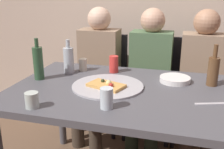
{
  "coord_description": "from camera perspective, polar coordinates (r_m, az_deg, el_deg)",
  "views": [
    {
      "loc": [
        0.31,
        -1.49,
        1.33
      ],
      "look_at": [
        -0.13,
        0.11,
        0.79
      ],
      "focal_mm": 42.63,
      "sensor_mm": 36.0,
      "label": 1
    }
  ],
  "objects": [
    {
      "name": "guest_in_beanie",
      "position": [
        2.32,
        7.97,
        0.72
      ],
      "size": [
        0.36,
        0.56,
        1.17
      ],
      "rotation": [
        0.0,
        0.0,
        3.14
      ],
      "color": "#4C6B47",
      "rests_on": "ground_plane"
    },
    {
      "name": "guest_in_sweater",
      "position": [
        2.42,
        -3.29,
        1.63
      ],
      "size": [
        0.36,
        0.56,
        1.17
      ],
      "rotation": [
        0.0,
        0.0,
        3.14
      ],
      "color": "#937A60",
      "rests_on": "ground_plane"
    },
    {
      "name": "wine_glass",
      "position": [
        1.36,
        -1.17,
        -5.1
      ],
      "size": [
        0.07,
        0.07,
        0.11
      ],
      "primitive_type": "cylinder",
      "color": "silver",
      "rests_on": "dining_table"
    },
    {
      "name": "chair_right",
      "position": [
        2.49,
        18.26,
        -1.91
      ],
      "size": [
        0.44,
        0.44,
        0.9
      ],
      "rotation": [
        0.0,
        0.0,
        3.14
      ],
      "color": "black",
      "rests_on": "ground_plane"
    },
    {
      "name": "soda_can",
      "position": [
        1.94,
        0.39,
        2.24
      ],
      "size": [
        0.07,
        0.07,
        0.12
      ],
      "primitive_type": "cylinder",
      "color": "red",
      "rests_on": "dining_table"
    },
    {
      "name": "water_bottle",
      "position": [
        1.95,
        -9.29,
        3.17
      ],
      "size": [
        0.07,
        0.07,
        0.24
      ],
      "color": "#B2BCC1",
      "rests_on": "dining_table"
    },
    {
      "name": "table_knife",
      "position": [
        1.53,
        21.28,
        -5.85
      ],
      "size": [
        0.21,
        0.09,
        0.01
      ],
      "primitive_type": "cube",
      "rotation": [
        0.0,
        0.0,
        3.47
      ],
      "color": "#B7B7BC",
      "rests_on": "dining_table"
    },
    {
      "name": "plate_stack",
      "position": [
        1.8,
        13.34,
        -1.02
      ],
      "size": [
        0.2,
        0.2,
        0.03
      ],
      "primitive_type": "cylinder",
      "color": "white",
      "rests_on": "dining_table"
    },
    {
      "name": "chair_middle",
      "position": [
        2.5,
        8.32,
        -1.07
      ],
      "size": [
        0.44,
        0.44,
        0.9
      ],
      "rotation": [
        0.0,
        0.0,
        3.14
      ],
      "color": "black",
      "rests_on": "ground_plane"
    },
    {
      "name": "guest_by_wall",
      "position": [
        2.31,
        18.7,
        -0.17
      ],
      "size": [
        0.36,
        0.56,
        1.17
      ],
      "rotation": [
        0.0,
        0.0,
        3.14
      ],
      "color": "#937A60",
      "rests_on": "ground_plane"
    },
    {
      "name": "chair_left",
      "position": [
        2.6,
        -2.17,
        -0.16
      ],
      "size": [
        0.44,
        0.44,
        0.9
      ],
      "rotation": [
        0.0,
        0.0,
        3.14
      ],
      "color": "black",
      "rests_on": "ground_plane"
    },
    {
      "name": "dining_table",
      "position": [
        1.66,
        3.48,
        -5.73
      ],
      "size": [
        1.46,
        0.93,
        0.74
      ],
      "color": "#4C4C51",
      "rests_on": "ground_plane"
    },
    {
      "name": "pizza_slice_last",
      "position": [
        1.63,
        -1.2,
        -2.27
      ],
      "size": [
        0.25,
        0.19,
        0.05
      ],
      "color": "tan",
      "rests_on": "pizza_tray"
    },
    {
      "name": "tumbler_near",
      "position": [
        1.44,
        -16.8,
        -5.28
      ],
      "size": [
        0.07,
        0.07,
        0.08
      ],
      "primitive_type": "cylinder",
      "color": "#B7C6BC",
      "rests_on": "dining_table"
    },
    {
      "name": "beer_bottle",
      "position": [
        1.85,
        -15.55,
        2.47
      ],
      "size": [
        0.07,
        0.07,
        0.28
      ],
      "color": "#2D5133",
      "rests_on": "dining_table"
    },
    {
      "name": "pizza_tray",
      "position": [
        1.67,
        -0.92,
        -2.47
      ],
      "size": [
        0.45,
        0.45,
        0.01
      ],
      "primitive_type": "cylinder",
      "color": "#ADADB2",
      "rests_on": "dining_table"
    },
    {
      "name": "wine_bottle",
      "position": [
        1.78,
        20.89,
        0.82
      ],
      "size": [
        0.07,
        0.07,
        0.26
      ],
      "color": "brown",
      "rests_on": "dining_table"
    },
    {
      "name": "tumbler_far",
      "position": [
        1.99,
        -6.27,
        2.1
      ],
      "size": [
        0.06,
        0.06,
        0.09
      ],
      "primitive_type": "cylinder",
      "color": "beige",
      "rests_on": "dining_table"
    }
  ]
}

